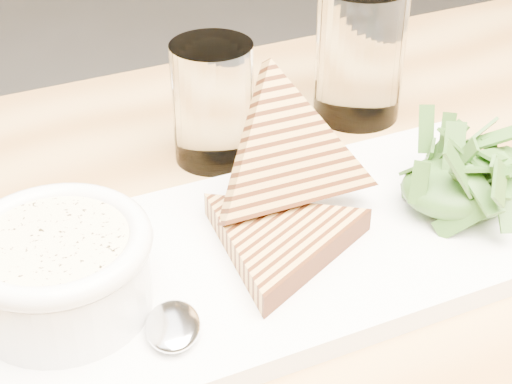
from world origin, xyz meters
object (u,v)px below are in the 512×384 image
object	(u,v)px
soup_bowl	(61,279)
glass_far	(360,53)
table_top	(415,342)
platter	(266,257)
glass_near	(213,103)

from	to	relation	value
soup_bowl	glass_far	size ratio (longest dim) A/B	0.90
soup_bowl	table_top	bearing A→B (deg)	-18.77
platter	glass_near	bearing A→B (deg)	86.04
glass_near	platter	bearing A→B (deg)	-93.96
platter	glass_far	world-z (taller)	glass_far
glass_near	glass_far	distance (m)	0.15
table_top	glass_near	distance (m)	0.26
table_top	glass_far	xyz separation A→B (m)	(0.08, 0.27, 0.08)
glass_far	table_top	bearing A→B (deg)	-107.51
soup_bowl	glass_far	bearing A→B (deg)	33.35
table_top	platter	world-z (taller)	platter
platter	soup_bowl	distance (m)	0.14
table_top	soup_bowl	bearing A→B (deg)	161.23
platter	soup_bowl	size ratio (longest dim) A/B	3.97
soup_bowl	glass_far	world-z (taller)	glass_far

